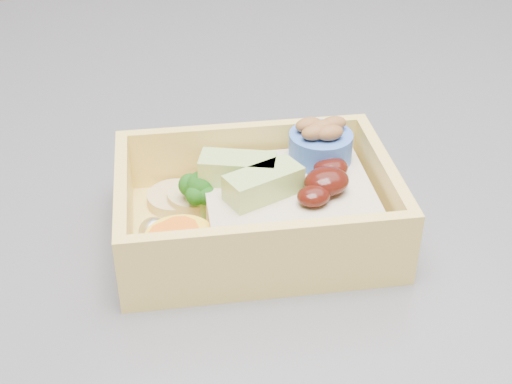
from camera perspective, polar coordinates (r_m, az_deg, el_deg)
name	(u,v)px	position (r m, az deg, el deg)	size (l,w,h in m)	color
bento_box	(264,205)	(0.42, 0.64, -1.01)	(0.18, 0.15, 0.06)	#F4D264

